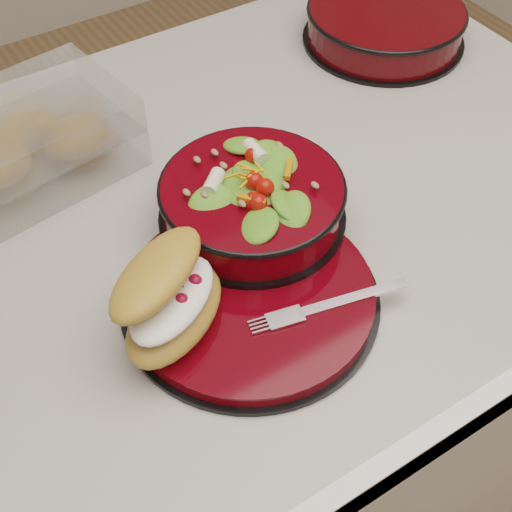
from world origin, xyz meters
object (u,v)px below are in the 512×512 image
pastry_box (33,140)px  dinner_plate (251,295)px  salad_bowl (252,196)px  island_counter (189,420)px  croissant (170,297)px  extra_bowl (385,23)px  fork (333,304)px

pastry_box → dinner_plate: bearing=-79.6°
dinner_plate → salad_bowl: size_ratio=1.29×
island_counter → croissant: 0.53m
salad_bowl → croissant: salad_bowl is taller
pastry_box → extra_bowl: bearing=-8.6°
island_counter → pastry_box: pastry_box is taller
dinner_plate → extra_bowl: 0.53m
island_counter → extra_bowl: bearing=20.0°
pastry_box → extra_bowl: (0.54, -0.00, -0.01)m
pastry_box → salad_bowl: bearing=-63.0°
island_counter → dinner_plate: size_ratio=4.62×
fork → salad_bowl: bearing=13.7°
dinner_plate → pastry_box: pastry_box is taller
dinner_plate → extra_bowl: (0.43, 0.31, 0.02)m
fork → extra_bowl: bearing=-32.3°
fork → extra_bowl: (0.37, 0.37, 0.01)m
croissant → dinner_plate: bearing=-36.5°
dinner_plate → pastry_box: (-0.11, 0.32, 0.03)m
croissant → pastry_box: size_ratio=0.63×
croissant → extra_bowl: bearing=-1.1°
dinner_plate → salad_bowl: salad_bowl is taller
dinner_plate → fork: bearing=-46.3°
island_counter → extra_bowl: extra_bowl is taller
island_counter → pastry_box: bearing=114.5°
island_counter → salad_bowl: (0.08, -0.06, 0.50)m
salad_bowl → fork: size_ratio=1.37×
fork → pastry_box: bearing=36.3°
island_counter → dinner_plate: (0.03, -0.15, 0.46)m
dinner_plate → pastry_box: 0.34m
salad_bowl → pastry_box: size_ratio=0.87×
croissant → island_counter: bearing=35.8°
pastry_box → island_counter: bearing=-73.7°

